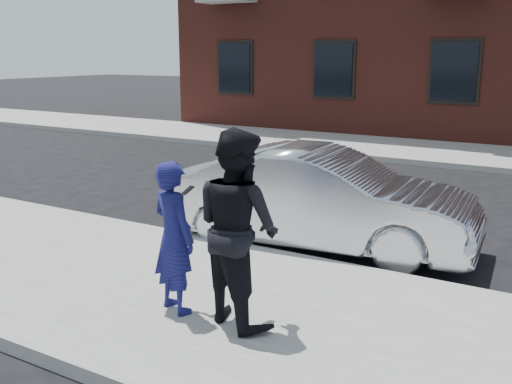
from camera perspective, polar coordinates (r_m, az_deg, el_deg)
The scene contains 8 objects.
ground at distance 7.28m, azimuth -7.98°, elevation -9.31°, with size 100.00×100.00×0.00m, color black.
near_sidewalk at distance 7.07m, azimuth -9.28°, elevation -9.38°, with size 50.00×3.50×0.15m, color gray.
near_curb at distance 8.43m, azimuth -1.36°, elevation -5.44°, with size 50.00×0.10×0.15m, color #999691.
far_sidewalk at distance 17.20m, azimuth 16.22°, elevation 3.69°, with size 50.00×3.50×0.15m, color gray.
far_curb at distance 15.49m, azimuth 14.48°, elevation 2.79°, with size 50.00×0.10×0.15m, color #999691.
silver_sedan at distance 8.58m, azimuth 6.25°, elevation -0.69°, with size 1.52×4.37×1.44m, color #B7BABF.
man_hoodie at distance 6.14m, azimuth -7.84°, elevation -4.28°, with size 0.67×0.57×1.58m.
man_peacoat at distance 5.80m, azimuth -1.74°, elevation -3.36°, with size 1.14×1.02×1.94m.
Camera 1 is at (4.28, -5.19, 2.78)m, focal length 42.00 mm.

